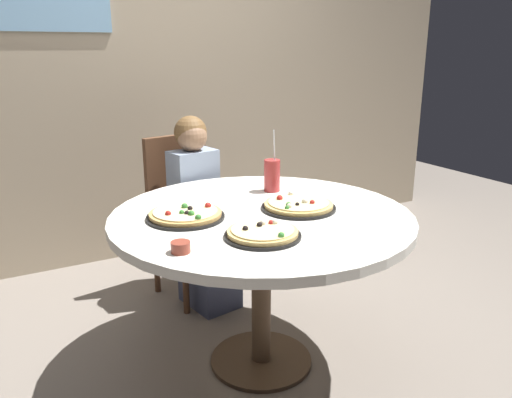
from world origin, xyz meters
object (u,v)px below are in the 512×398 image
at_px(pizza_cheese, 186,215).
at_px(pizza_pepperoni, 263,233).
at_px(pizza_veggie, 298,205).
at_px(sauce_bowl, 181,247).
at_px(dining_table, 261,232).
at_px(chair_wooden, 185,207).
at_px(diner_child, 202,222).
at_px(soda_cup, 272,175).

xyz_separation_m(pizza_cheese, pizza_pepperoni, (0.18, -0.35, -0.00)).
distance_m(pizza_veggie, sauce_bowl, 0.68).
xyz_separation_m(dining_table, chair_wooden, (-0.02, 0.89, -0.13)).
relative_size(pizza_pepperoni, sauce_bowl, 4.22).
xyz_separation_m(diner_child, pizza_veggie, (0.16, -0.74, 0.28)).
bearing_deg(dining_table, diner_child, 88.99).
bearing_deg(chair_wooden, pizza_cheese, -110.59).
bearing_deg(pizza_veggie, pizza_cheese, 166.18).
distance_m(diner_child, sauce_bowl, 1.12).
height_order(chair_wooden, pizza_veggie, chair_wooden).
xyz_separation_m(soda_cup, sauce_bowl, (-0.69, -0.53, -0.06)).
xyz_separation_m(diner_child, sauce_bowl, (-0.48, -0.96, 0.29)).
bearing_deg(dining_table, pizza_veggie, -10.14).
relative_size(dining_table, chair_wooden, 1.39).
height_order(diner_child, pizza_cheese, diner_child).
relative_size(diner_child, pizza_veggie, 3.25).
relative_size(pizza_veggie, soda_cup, 1.08).
relative_size(dining_table, diner_child, 1.22).
relative_size(dining_table, soda_cup, 4.28).
bearing_deg(sauce_bowl, pizza_pepperoni, -1.49).
distance_m(dining_table, sauce_bowl, 0.54).
bearing_deg(sauce_bowl, soda_cup, 37.69).
relative_size(dining_table, pizza_cheese, 3.97).
bearing_deg(chair_wooden, soda_cup, -69.10).
xyz_separation_m(pizza_veggie, sauce_bowl, (-0.64, -0.22, 0.00)).
bearing_deg(diner_child, sauce_bowl, -116.54).
height_order(pizza_cheese, sauce_bowl, pizza_cheese).
distance_m(diner_child, pizza_pepperoni, 1.02).
height_order(soda_cup, sauce_bowl, soda_cup).
relative_size(chair_wooden, sauce_bowl, 13.57).
height_order(chair_wooden, pizza_pepperoni, chair_wooden).
xyz_separation_m(chair_wooden, diner_child, (0.03, -0.18, -0.05)).
relative_size(chair_wooden, pizza_pepperoni, 3.21).
bearing_deg(soda_cup, sauce_bowl, -142.31).
xyz_separation_m(dining_table, soda_cup, (0.22, 0.28, 0.17)).
bearing_deg(dining_table, pizza_pepperoni, -118.58).
bearing_deg(pizza_cheese, pizza_pepperoni, -63.18).
distance_m(dining_table, pizza_veggie, 0.20).
bearing_deg(pizza_pepperoni, pizza_cheese, 116.82).
relative_size(pizza_veggie, sauce_bowl, 4.76).
height_order(dining_table, pizza_veggie, pizza_veggie).
bearing_deg(diner_child, pizza_veggie, -77.93).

